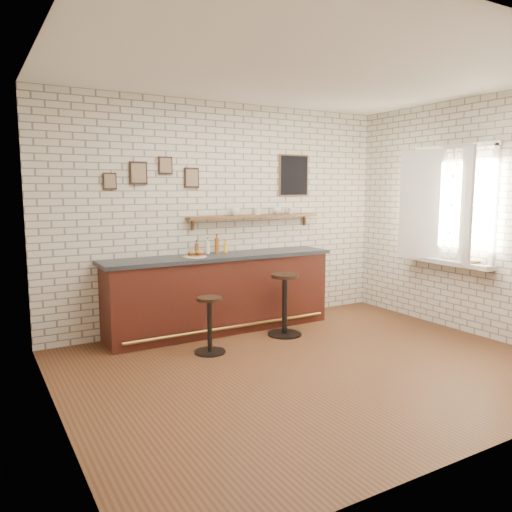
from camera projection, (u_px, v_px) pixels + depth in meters
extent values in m
plane|color=brown|center=(312.00, 366.00, 5.27)|extent=(5.00, 5.00, 0.00)
cube|color=#471A13|center=(221.00, 295.00, 6.54)|extent=(3.00, 0.58, 0.96)
cube|color=#2D333A|center=(220.00, 257.00, 6.47)|extent=(3.10, 0.62, 0.05)
cylinder|color=olive|center=(232.00, 327.00, 6.31)|extent=(2.79, 0.04, 0.04)
cylinder|color=white|center=(195.00, 257.00, 6.24)|extent=(0.28, 0.28, 0.01)
cylinder|color=#E3BC50|center=(198.00, 256.00, 6.28)|extent=(0.05, 0.05, 0.00)
cylinder|color=#E3BC50|center=(197.00, 256.00, 6.24)|extent=(0.05, 0.05, 0.00)
cylinder|color=#E3BC50|center=(185.00, 256.00, 6.23)|extent=(0.06, 0.06, 0.00)
cylinder|color=#E3BC50|center=(197.00, 256.00, 6.28)|extent=(0.06, 0.06, 0.00)
cylinder|color=#E3BC50|center=(189.00, 257.00, 6.15)|extent=(0.06, 0.06, 0.00)
cylinder|color=#E3BC50|center=(199.00, 256.00, 6.27)|extent=(0.04, 0.04, 0.00)
cylinder|color=#E3BC50|center=(196.00, 257.00, 6.19)|extent=(0.05, 0.05, 0.00)
cylinder|color=#E3BC50|center=(189.00, 257.00, 6.12)|extent=(0.04, 0.04, 0.00)
cylinder|color=#E3BC50|center=(183.00, 257.00, 6.17)|extent=(0.05, 0.05, 0.00)
cylinder|color=#E3BC50|center=(199.00, 256.00, 6.22)|extent=(0.06, 0.06, 0.00)
cylinder|color=#E3BC50|center=(187.00, 257.00, 6.20)|extent=(0.04, 0.04, 0.00)
cylinder|color=brown|center=(197.00, 249.00, 6.49)|extent=(0.06, 0.06, 0.14)
cylinder|color=brown|center=(197.00, 242.00, 6.48)|extent=(0.02, 0.02, 0.03)
cylinder|color=black|center=(197.00, 241.00, 6.48)|extent=(0.02, 0.02, 0.01)
cylinder|color=white|center=(208.00, 248.00, 6.57)|extent=(0.05, 0.05, 0.16)
cylinder|color=white|center=(208.00, 240.00, 6.56)|extent=(0.02, 0.02, 0.04)
cylinder|color=black|center=(208.00, 238.00, 6.55)|extent=(0.02, 0.02, 0.01)
cylinder|color=#A1511A|center=(217.00, 246.00, 6.63)|extent=(0.06, 0.06, 0.20)
cylinder|color=#A1511A|center=(217.00, 236.00, 6.62)|extent=(0.02, 0.02, 0.05)
cylinder|color=black|center=(217.00, 234.00, 6.61)|extent=(0.02, 0.02, 0.01)
cylinder|color=yellow|center=(226.00, 247.00, 6.70)|extent=(0.05, 0.05, 0.14)
cylinder|color=yellow|center=(226.00, 241.00, 6.69)|extent=(0.02, 0.02, 0.03)
cylinder|color=maroon|center=(226.00, 240.00, 6.69)|extent=(0.03, 0.03, 0.01)
cylinder|color=black|center=(210.00, 352.00, 5.70)|extent=(0.36, 0.36, 0.02)
cylinder|color=black|center=(210.00, 326.00, 5.66)|extent=(0.05, 0.05, 0.59)
cylinder|color=black|center=(209.00, 299.00, 5.62)|extent=(0.32, 0.32, 0.04)
cylinder|color=black|center=(284.00, 334.00, 6.40)|extent=(0.44, 0.44, 0.02)
cylinder|color=black|center=(285.00, 306.00, 6.35)|extent=(0.07, 0.07, 0.72)
cylinder|color=black|center=(285.00, 276.00, 6.30)|extent=(0.44, 0.44, 0.04)
cube|color=brown|center=(255.00, 216.00, 6.89)|extent=(2.00, 0.18, 0.04)
cube|color=brown|center=(193.00, 224.00, 6.52)|extent=(0.03, 0.04, 0.16)
cube|color=brown|center=(305.00, 220.00, 7.41)|extent=(0.03, 0.04, 0.16)
imported|color=white|center=(235.00, 212.00, 6.73)|extent=(0.18, 0.18, 0.10)
imported|color=white|center=(257.00, 211.00, 6.90)|extent=(0.14, 0.14, 0.10)
imported|color=white|center=(277.00, 211.00, 7.07)|extent=(0.18, 0.18, 0.10)
imported|color=white|center=(291.00, 211.00, 7.18)|extent=(0.11, 0.11, 0.09)
cube|color=black|center=(138.00, 173.00, 6.09)|extent=(0.22, 0.02, 0.28)
cube|color=black|center=(165.00, 165.00, 6.25)|extent=(0.18, 0.02, 0.22)
cube|color=black|center=(192.00, 178.00, 6.44)|extent=(0.20, 0.02, 0.26)
cube|color=black|center=(110.00, 181.00, 5.93)|extent=(0.16, 0.02, 0.20)
cube|color=black|center=(294.00, 176.00, 7.23)|extent=(0.46, 0.02, 0.56)
cube|color=white|center=(446.00, 262.00, 6.60)|extent=(0.20, 1.35, 0.06)
cube|color=white|center=(456.00, 147.00, 6.43)|extent=(0.05, 1.30, 0.06)
cube|color=white|center=(449.00, 261.00, 6.63)|extent=(0.05, 1.30, 0.06)
cube|color=white|center=(494.00, 206.00, 6.02)|extent=(0.05, 0.06, 1.50)
cube|color=white|center=(417.00, 204.00, 7.04)|extent=(0.05, 0.06, 1.50)
cube|color=white|center=(465.00, 206.00, 6.20)|extent=(0.40, 0.46, 1.46)
cube|color=white|center=(426.00, 204.00, 6.71)|extent=(0.40, 0.46, 1.46)
imported|color=tan|center=(464.00, 262.00, 6.33)|extent=(0.25, 0.29, 0.02)
imported|color=tan|center=(463.00, 260.00, 6.34)|extent=(0.30, 0.30, 0.02)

